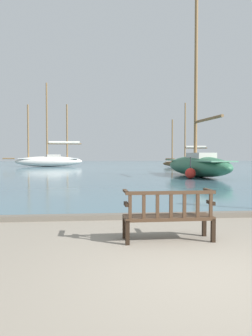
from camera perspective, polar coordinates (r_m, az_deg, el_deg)
name	(u,v)px	position (r m, az deg, el deg)	size (l,w,h in m)	color
ground_plane	(209,276)	(4.53, 14.21, -17.70)	(160.00, 160.00, 0.00)	gray
harbor_water	(103,166)	(48.05, -3.97, 0.39)	(100.00, 80.00, 0.08)	slate
quay_edge_kerb	(154,216)	(8.12, 4.82, -8.29)	(40.00, 0.30, 0.12)	#675F54
park_bench	(168,215)	(5.99, 7.39, -8.08)	(1.61, 0.55, 0.92)	black
sailboat_far_starboard	(49,159)	(44.46, -13.22, 1.45)	(10.26, 2.61, 10.99)	silver
sailboat_nearest_port	(197,164)	(23.50, 12.21, 0.76)	(3.24, 11.20, 13.25)	#2D6647
sailboat_nearest_starboard	(186,162)	(42.54, 10.47, 1.07)	(6.10, 2.77, 8.15)	brown
channel_buoy	(190,173)	(21.10, 11.15, -0.89)	(0.67, 0.67, 1.37)	red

